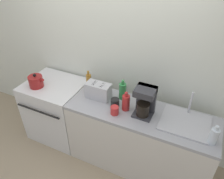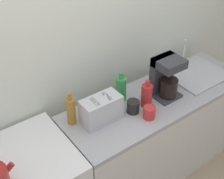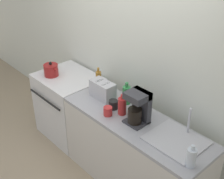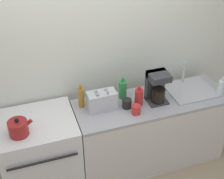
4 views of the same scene
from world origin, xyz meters
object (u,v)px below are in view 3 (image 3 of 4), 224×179
bottle_amber (99,80)px  bottle_red (122,106)px  kettle (51,70)px  bottle_clear (191,157)px  coffee_maker (138,107)px  cup_red (108,111)px  cup_black (113,105)px  stove (70,105)px  toaster (103,90)px  bottle_green (127,95)px

bottle_amber → bottle_red: 0.60m
kettle → bottle_clear: 2.16m
coffee_maker → bottle_clear: bearing=-10.1°
cup_red → bottle_red: bearing=57.1°
bottle_clear → bottle_amber: size_ratio=0.80×
coffee_maker → cup_black: size_ratio=3.51×
coffee_maker → bottle_clear: coffee_maker is taller
bottle_clear → cup_black: (-1.06, 0.11, -0.04)m
stove → cup_black: bearing=-3.9°
bottle_amber → bottle_red: (0.57, -0.17, -0.02)m
kettle → cup_red: 1.15m
stove → bottle_clear: size_ratio=4.09×
bottle_red → bottle_amber: bearing=163.7°
toaster → bottle_red: bearing=-9.7°
coffee_maker → cup_black: bearing=-176.9°
cup_black → bottle_clear: bearing=-5.9°
coffee_maker → bottle_green: 0.37m
bottle_amber → kettle: bearing=-160.3°
cup_red → bottle_amber: bearing=149.3°
coffee_maker → bottle_clear: size_ratio=1.60×
stove → toaster: 0.87m
bottle_green → bottle_clear: bearing=-15.4°
coffee_maker → bottle_amber: 0.80m
bottle_amber → stove: bearing=-168.0°
kettle → bottle_clear: size_ratio=1.06×
kettle → cup_black: bearing=3.5°
stove → bottle_red: 1.19m
bottle_red → cup_red: 0.16m
toaster → bottle_amber: (-0.19, 0.10, 0.01)m
stove → coffee_maker: 1.42m
stove → kettle: bearing=-140.7°
cup_red → coffee_maker: bearing=26.2°
bottle_clear → cup_red: 1.01m
toaster → cup_black: bearing=-14.8°
toaster → coffee_maker: size_ratio=0.86×
cup_black → bottle_amber: bearing=159.1°
coffee_maker → bottle_green: coffee_maker is taller
bottle_clear → cup_black: bottle_clear is taller
kettle → bottle_green: (1.11, 0.24, 0.03)m
toaster → bottle_clear: (1.31, -0.18, -0.01)m
toaster → bottle_green: 0.29m
toaster → bottle_red: bottle_red is taller
cup_red → cup_black: cup_black is taller
kettle → coffee_maker: size_ratio=0.66×
toaster → stove: bearing=-179.8°
stove → coffee_maker: coffee_maker is taller
bottle_red → cup_black: bearing=-179.7°
toaster → bottle_clear: bottle_clear is taller
bottle_amber → bottle_green: bottle_amber is taller
coffee_maker → cup_black: (-0.34, -0.02, -0.13)m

